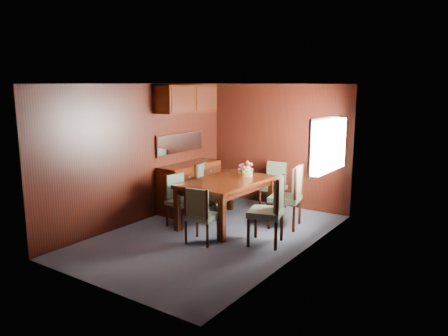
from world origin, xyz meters
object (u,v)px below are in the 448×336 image
Objects in this scene: chair_left_near at (179,197)px; chair_head at (200,212)px; chair_right_near at (271,207)px; dining_table at (227,186)px; sideboard at (190,186)px; flower_centerpiece at (246,169)px.

chair_left_near is 1.01× the size of chair_head.
dining_table is at bearing 52.54° from chair_right_near.
sideboard is 5.30× the size of flower_centerpiece.
chair_left_near reaches higher than dining_table.
flower_centerpiece is (0.10, 0.46, 0.24)m from dining_table.
sideboard is 1.55× the size of chair_left_near.
chair_head is (0.21, -1.03, -0.18)m from dining_table.
sideboard is 1.93m from chair_head.
dining_table is 1.87× the size of chair_left_near.
dining_table is 1.19m from chair_right_near.
flower_centerpiece is at bearing 148.09° from chair_left_near.
sideboard is at bearing -176.09° from flower_centerpiece.
sideboard is 1.20m from dining_table.
chair_left_near reaches higher than chair_head.
sideboard is at bearing 54.03° from chair_right_near.
chair_left_near is 1.29m from flower_centerpiece.
flower_centerpiece is (0.74, 0.97, 0.41)m from chair_left_near.
chair_right_near is at bearing -20.20° from sideboard.
chair_right_near is 4.02× the size of flower_centerpiece.
flower_centerpiece reaches higher than sideboard.
sideboard is at bearing 162.12° from dining_table.
chair_left_near is at bearing -141.05° from dining_table.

